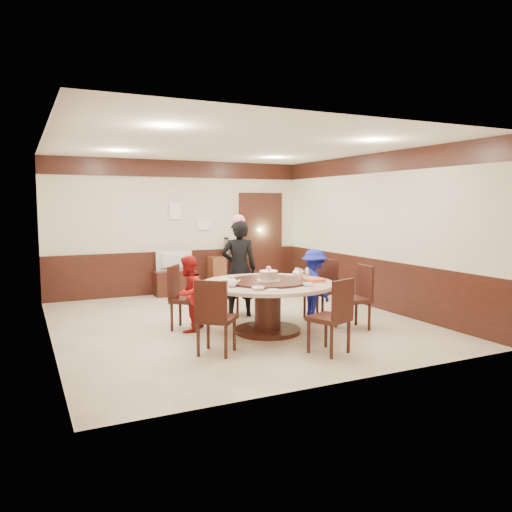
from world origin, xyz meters
name	(u,v)px	position (x,y,z in m)	size (l,w,h in m)	color
room	(235,255)	(0.01, 0.01, 1.08)	(6.00, 6.04, 2.84)	beige
banquet_table	(268,297)	(0.18, -0.79, 0.53)	(1.95, 1.95, 0.78)	black
chair_0	(321,300)	(1.40, -0.35, 0.30)	(0.58, 0.57, 0.97)	black
chair_1	(243,297)	(0.34, 0.48, 0.30)	(0.45, 0.46, 0.97)	black
chair_2	(186,309)	(-0.85, -0.08, 0.30)	(0.62, 0.62, 0.97)	black
chair_3	(216,330)	(-0.90, -1.47, 0.30)	(0.62, 0.62, 0.97)	black
chair_4	(330,330)	(0.42, -2.07, 0.30)	(0.56, 0.57, 0.97)	black
chair_5	(354,309)	(1.46, -1.18, 0.30)	(0.48, 0.47, 0.97)	black
person_standing	(239,268)	(0.24, 0.40, 0.81)	(0.59, 0.39, 1.63)	black
person_red	(188,294)	(-0.86, -0.23, 0.57)	(0.55, 0.43, 1.14)	#A41515
person_blue	(315,285)	(1.21, -0.44, 0.59)	(0.76, 0.43, 1.17)	navy
birthday_cake	(269,276)	(0.17, -0.84, 0.86)	(0.33, 0.33, 0.22)	white
teapot_left	(232,283)	(-0.45, -0.95, 0.81)	(0.17, 0.15, 0.13)	white
teapot_right	(297,274)	(0.82, -0.55, 0.81)	(0.17, 0.15, 0.13)	white
bowl_0	(226,280)	(-0.33, -0.42, 0.77)	(0.15, 0.15, 0.04)	white
bowl_1	(308,285)	(0.53, -1.35, 0.77)	(0.14, 0.14, 0.04)	white
bowl_2	(258,288)	(-0.23, -1.32, 0.77)	(0.17, 0.17, 0.04)	white
bowl_3	(308,279)	(0.79, -0.92, 0.77)	(0.13, 0.13, 0.04)	white
bowl_4	(218,283)	(-0.55, -0.66, 0.77)	(0.13, 0.13, 0.03)	white
bowl_5	(261,275)	(0.36, -0.22, 0.77)	(0.13, 0.13, 0.04)	white
saucer_near	(273,290)	(-0.07, -1.44, 0.76)	(0.18, 0.18, 0.01)	white
saucer_far	(279,276)	(0.63, -0.29, 0.76)	(0.18, 0.18, 0.01)	white
shrimp_platter	(316,281)	(0.78, -1.17, 0.78)	(0.30, 0.20, 0.06)	white
bottle_0	(301,275)	(0.70, -0.88, 0.83)	(0.06, 0.06, 0.16)	white
bottle_1	(307,274)	(0.85, -0.79, 0.83)	(0.06, 0.06, 0.16)	white
tv_stand	(175,283)	(-0.20, 2.75, 0.25)	(0.85, 0.45, 0.50)	black
television	(174,261)	(-0.20, 2.75, 0.71)	(0.74, 0.10, 0.43)	gray
side_cabinet	(227,273)	(1.00, 2.78, 0.38)	(0.80, 0.40, 0.75)	brown
thermos	(226,248)	(0.99, 2.78, 0.94)	(0.15, 0.15, 0.38)	silver
notice_left	(175,211)	(-0.10, 2.96, 1.75)	(0.25, 0.00, 0.35)	white
notice_right	(205,224)	(0.55, 2.96, 1.45)	(0.30, 0.00, 0.22)	white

